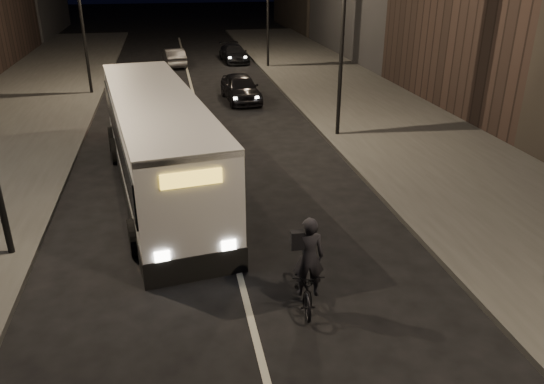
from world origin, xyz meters
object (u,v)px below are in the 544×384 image
streetlight_right_mid (337,6)px  car_far (234,53)px  city_bus (157,139)px  car_near (241,88)px  car_mid (174,57)px  cyclist_on_bicycle (306,276)px

streetlight_right_mid → car_far: 19.62m
city_bus → car_near: (4.25, 11.27, -1.00)m
city_bus → car_near: bearing=61.4°
car_far → car_near: bearing=-100.1°
streetlight_right_mid → city_bus: (-7.15, -4.20, -3.64)m
car_near → car_mid: (-3.23, 10.95, -0.09)m
cyclist_on_bicycle → car_far: cyclist_on_bicycle is taller
streetlight_right_mid → city_bus: bearing=-149.6°
city_bus → car_near: 12.08m
car_far → car_mid: bearing=-172.4°
streetlight_right_mid → city_bus: streetlight_right_mid is taller
streetlight_right_mid → car_near: streetlight_right_mid is taller
cyclist_on_bicycle → car_near: cyclist_on_bicycle is taller
car_mid → streetlight_right_mid: bearing=103.1°
cyclist_on_bicycle → city_bus: bearing=120.5°
car_mid → cyclist_on_bicycle: bearing=88.3°
cyclist_on_bicycle → car_near: 18.50m
city_bus → car_mid: city_bus is taller
city_bus → cyclist_on_bicycle: bearing=-74.8°
car_near → car_mid: car_near is taller
streetlight_right_mid → cyclist_on_bicycle: 12.95m
car_near → car_far: size_ratio=1.00×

